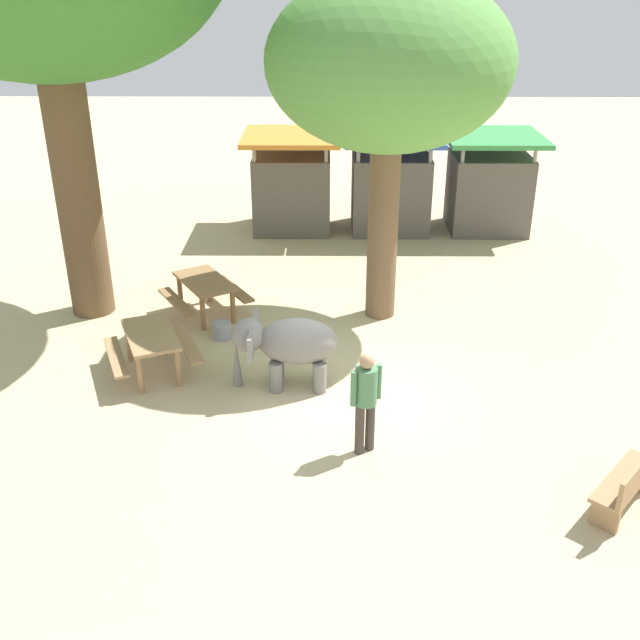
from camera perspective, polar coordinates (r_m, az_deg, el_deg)
ground_plane at (r=12.54m, az=1.61°, el=-5.47°), size 60.00×60.00×0.00m
elephant at (r=12.31m, az=-2.59°, el=-1.85°), size 1.80×1.22×1.25m
person_handler at (r=10.62m, az=3.56°, el=-5.84°), size 0.46×0.32×1.62m
shade_tree_secondary at (r=13.89m, az=5.36°, el=18.90°), size 4.45×4.08×6.50m
wooden_bench at (r=10.58m, az=22.77°, el=-11.37°), size 1.22×1.32×0.88m
picnic_table_near at (r=15.08m, az=-8.84°, el=2.40°), size 2.05×2.05×0.78m
picnic_table_far at (r=13.11m, az=-12.86°, el=-1.74°), size 1.94×1.95×0.78m
market_stall_orange at (r=19.91m, az=-2.16°, el=10.21°), size 2.50×2.50×2.52m
market_stall_blue at (r=19.97m, az=5.43°, el=10.15°), size 2.50×2.50×2.52m
market_stall_green at (r=20.35m, az=12.86°, el=9.93°), size 2.50×2.50×2.52m
feed_bucket at (r=14.28m, az=-7.57°, el=-0.79°), size 0.36×0.36×0.32m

